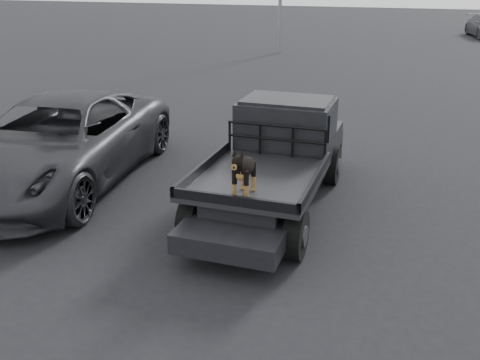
% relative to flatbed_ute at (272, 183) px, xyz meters
% --- Properties ---
extents(ground, '(120.00, 120.00, 0.00)m').
position_rel_flatbed_ute_xyz_m(ground, '(-0.66, -1.53, -0.46)').
color(ground, black).
rests_on(ground, ground).
extents(flatbed_ute, '(2.00, 5.40, 0.92)m').
position_rel_flatbed_ute_xyz_m(flatbed_ute, '(0.00, 0.00, 0.00)').
color(flatbed_ute, black).
rests_on(flatbed_ute, ground).
extents(ute_cab, '(1.72, 1.30, 0.88)m').
position_rel_flatbed_ute_xyz_m(ute_cab, '(0.00, 0.95, 0.90)').
color(ute_cab, black).
rests_on(ute_cab, flatbed_ute).
extents(headache_rack, '(1.80, 0.08, 0.55)m').
position_rel_flatbed_ute_xyz_m(headache_rack, '(0.00, 0.20, 0.74)').
color(headache_rack, black).
rests_on(headache_rack, flatbed_ute).
extents(dog, '(0.32, 0.60, 0.74)m').
position_rel_flatbed_ute_xyz_m(dog, '(0.02, -1.69, 0.83)').
color(dog, black).
rests_on(dog, flatbed_ute).
extents(parked_suv, '(3.53, 6.42, 1.70)m').
position_rel_flatbed_ute_xyz_m(parked_suv, '(-4.35, -0.18, 0.39)').
color(parked_suv, '#2D2D31').
rests_on(parked_suv, ground).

